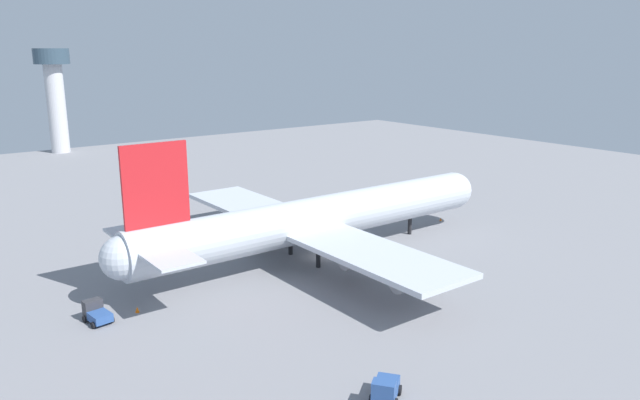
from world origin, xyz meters
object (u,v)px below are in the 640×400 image
Objects in this scene: safety_cone_tail at (137,309)px; control_tower at (55,89)px; cargo_airplane at (319,218)px; safety_cone_nose at (441,219)px; maintenance_van at (352,203)px; baggage_tug at (385,389)px; fuel_truck at (97,313)px.

control_tower is at bearing 79.39° from safety_cone_tail.
safety_cone_tail is at bearing -174.41° from cargo_airplane.
safety_cone_nose is 0.02× the size of control_tower.
maintenance_van is at bearing 111.78° from safety_cone_nose.
cargo_airplane is 31.50m from safety_cone_nose.
control_tower is (13.45, 164.70, 18.60)m from baggage_tug.
maintenance_van is at bearing 23.15° from safety_cone_tail.
safety_cone_tail is at bearing 109.01° from baggage_tug.
maintenance_van is 5.58× the size of safety_cone_tail.
safety_cone_tail is (-61.23, -5.40, 0.07)m from safety_cone_nose.
fuel_truck is (-58.92, -22.76, 0.06)m from maintenance_van.
safety_cone_tail is (-54.14, -23.15, -0.68)m from maintenance_van.
cargo_airplane is at bearing -139.65° from maintenance_van.
baggage_tug reaches higher than safety_cone_tail.
safety_cone_tail reaches higher than safety_cone_nose.
baggage_tug is 0.13× the size of control_tower.
control_tower is (-36.50, 126.57, 19.49)m from safety_cone_nose.
maintenance_van is 70.42m from baggage_tug.
fuel_truck is 0.94× the size of baggage_tug.
baggage_tug is at bearing -94.67° from control_tower.
control_tower is (-5.66, 129.00, 13.54)m from cargo_airplane.
control_tower reaches higher than cargo_airplane.
cargo_airplane is 40.81m from baggage_tug.
fuel_truck is 5.26× the size of safety_cone_tail.
cargo_airplane is 15.90× the size of baggage_tug.
baggage_tug is at bearing -64.13° from fuel_truck.
control_tower is (-29.41, 108.83, 18.74)m from maintenance_van.
maintenance_van is 19.12m from safety_cone_nose.
safety_cone_nose is at bearing -73.91° from control_tower.
maintenance_van is 58.88m from safety_cone_tail.
maintenance_van is 1.06× the size of fuel_truck.
fuel_truck is 4.85m from safety_cone_tail.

